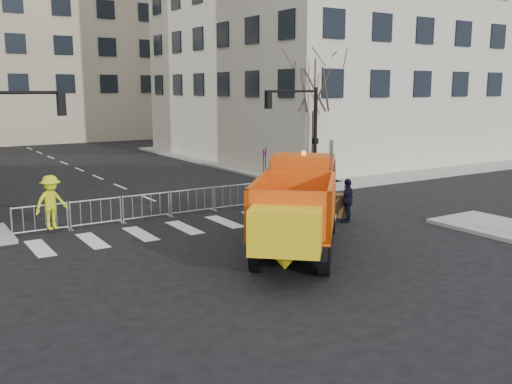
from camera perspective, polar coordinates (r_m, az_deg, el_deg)
ground at (r=18.38m, az=3.42°, el=-6.60°), size 120.00×120.00×0.00m
sidewalk_back at (r=25.51m, az=-7.86°, el=-1.70°), size 64.00×5.00×0.15m
traffic_light_right at (r=30.41m, az=5.95°, el=5.28°), size 0.18×0.18×5.40m
crowd_barriers at (r=24.30m, az=-8.60°, el=-1.17°), size 12.60×0.60×1.10m
street_tree at (r=31.55m, az=5.85°, el=7.37°), size 3.00×3.00×7.50m
plow_truck at (r=18.67m, az=4.21°, el=-1.25°), size 8.07×8.59×3.62m
cop_a at (r=24.19m, az=5.45°, el=-0.39°), size 0.75×0.72×1.74m
cop_b at (r=24.64m, az=5.24°, el=-0.27°), size 0.92×0.78×1.66m
cop_c at (r=23.26m, az=9.15°, el=-0.84°), size 1.12×0.91×1.79m
worker at (r=22.52m, az=-19.79°, el=-0.98°), size 1.49×1.13×2.04m
newspaper_box at (r=29.56m, az=3.63°, el=1.26°), size 0.48×0.43×1.10m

